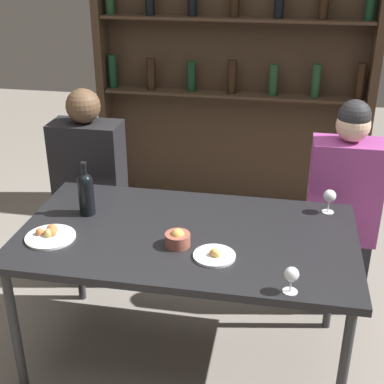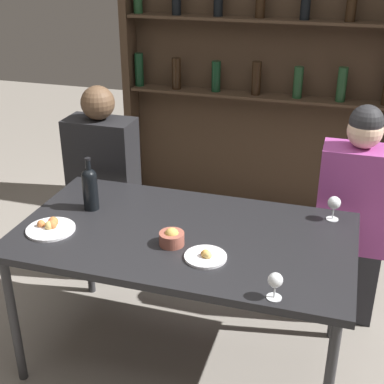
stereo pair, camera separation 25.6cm
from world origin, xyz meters
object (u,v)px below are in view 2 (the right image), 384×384
Objects in this scene: wine_glass_0 at (275,281)px; seated_person_right at (352,222)px; food_plate_0 at (206,256)px; wine_glass_1 at (334,204)px; seated_person_left at (105,191)px; wine_bottle at (90,187)px; snack_bowl at (172,238)px; food_plate_1 at (51,227)px.

wine_glass_0 is 1.08m from seated_person_right.
wine_glass_0 is 0.60× the size of food_plate_0.
seated_person_left reaches higher than wine_glass_1.
food_plate_0 is (0.68, -0.29, -0.11)m from wine_bottle.
seated_person_right reaches higher than wine_glass_1.
food_plate_0 is 0.19m from snack_bowl.
wine_bottle is 2.24× the size of wine_glass_1.
wine_glass_1 is 0.39m from seated_person_right.
seated_person_right is (0.61, 0.82, -0.16)m from food_plate_0.
wine_glass_0 reaches higher than snack_bowl.
food_plate_1 is 0.82m from seated_person_left.
wine_glass_1 reaches higher than snack_bowl.
wine_glass_1 is 0.10× the size of seated_person_left.
snack_bowl is at bearing 3.60° from food_plate_1.
snack_bowl is 1.10m from seated_person_right.
seated_person_right reaches higher than wine_bottle.
seated_person_right reaches higher than snack_bowl.
snack_bowl is at bearing -23.39° from wine_bottle.
food_plate_1 is 0.19× the size of seated_person_left.
wine_bottle is at bearing -70.07° from seated_person_left.
wine_glass_1 is at bearing 46.07° from food_plate_0.
seated_person_left is at bearing 132.98° from snack_bowl.
seated_person_right is (1.48, 0.00, 0.01)m from seated_person_left.
seated_person_right is at bearing 74.64° from wine_glass_0.
wine_glass_0 is at bearing -105.36° from seated_person_right.
food_plate_1 is at bearing -82.37° from seated_person_left.
snack_bowl is at bearing -47.02° from seated_person_left.
wine_glass_1 is at bearing 33.76° from snack_bowl.
food_plate_1 is 2.02× the size of snack_bowl.
snack_bowl is at bearing 152.39° from wine_glass_0.
snack_bowl is at bearing -146.24° from wine_glass_1.
food_plate_0 is at bearing -2.21° from food_plate_1.
seated_person_right is (1.29, 0.53, -0.27)m from wine_bottle.
wine_bottle is at bearing 157.28° from food_plate_0.
food_plate_1 is at bearing 168.36° from wine_glass_0.
seated_person_right is at bearing 53.48° from food_plate_0.
food_plate_0 is at bearing -43.01° from seated_person_left.
seated_person_left is at bearing 97.63° from food_plate_1.
wine_glass_0 is 0.74m from wine_glass_1.
wine_bottle is 1.12m from wine_glass_0.
seated_person_left reaches higher than food_plate_0.
snack_bowl is at bearing 159.24° from food_plate_0.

